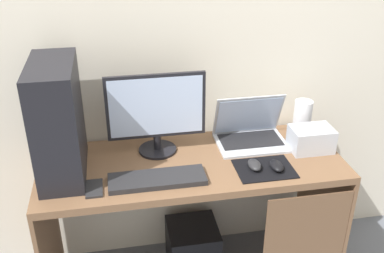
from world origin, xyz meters
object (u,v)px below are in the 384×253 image
object	(u,v)px
keyboard	(157,179)
subwoofer	(193,247)
cell_phone	(94,188)
laptop	(250,133)
pc_tower	(58,121)
mouse_right	(276,166)
monitor	(156,113)
speaker	(302,118)
mouse_left	(254,165)
projector	(311,139)

from	to	relation	value
keyboard	subwoofer	world-z (taller)	keyboard
cell_phone	laptop	bearing A→B (deg)	20.40
pc_tower	cell_phone	xyz separation A→B (m)	(0.13, -0.17, -0.25)
mouse_right	monitor	bearing A→B (deg)	152.65
monitor	laptop	world-z (taller)	monitor
laptop	keyboard	size ratio (longest dim) A/B	0.82
monitor	speaker	world-z (taller)	monitor
monitor	subwoofer	size ratio (longest dim) A/B	1.72
subwoofer	mouse_left	bearing A→B (deg)	-40.33
mouse_right	cell_phone	bearing A→B (deg)	-179.59
mouse_left	mouse_right	bearing A→B (deg)	-14.74
speaker	cell_phone	xyz separation A→B (m)	(-1.05, -0.32, -0.09)
projector	cell_phone	world-z (taller)	projector
monitor	keyboard	world-z (taller)	monitor
speaker	mouse_left	distance (m)	0.45
mouse_right	subwoofer	distance (m)	0.75
pc_tower	cell_phone	world-z (taller)	pc_tower
pc_tower	laptop	size ratio (longest dim) A/B	1.48
pc_tower	mouse_right	bearing A→B (deg)	-9.81
projector	keyboard	bearing A→B (deg)	-169.24
monitor	cell_phone	size ratio (longest dim) A/B	3.54
mouse_right	subwoofer	xyz separation A→B (m)	(-0.34, 0.23, -0.62)
mouse_right	projector	bearing A→B (deg)	33.62
pc_tower	monitor	distance (m)	0.44
pc_tower	speaker	world-z (taller)	pc_tower
projector	subwoofer	size ratio (longest dim) A/B	0.75
monitor	subwoofer	bearing A→B (deg)	-10.04
mouse_left	laptop	bearing A→B (deg)	77.52
monitor	subwoofer	distance (m)	0.83
projector	cell_phone	distance (m)	1.04
cell_phone	subwoofer	world-z (taller)	cell_phone
laptop	mouse_left	world-z (taller)	laptop
monitor	subwoofer	xyz separation A→B (m)	(0.17, -0.03, -0.81)
mouse_left	pc_tower	bearing A→B (deg)	170.76
cell_phone	mouse_right	bearing A→B (deg)	0.41
speaker	mouse_right	bearing A→B (deg)	-128.40
laptop	mouse_right	xyz separation A→B (m)	(0.04, -0.28, -0.03)
projector	keyboard	world-z (taller)	projector
pc_tower	mouse_left	bearing A→B (deg)	-9.24
keyboard	subwoofer	bearing A→B (deg)	48.80
projector	cell_phone	bearing A→B (deg)	-171.40
mouse_left	cell_phone	size ratio (longest dim) A/B	0.74
laptop	pc_tower	bearing A→B (deg)	-172.51
laptop	keyboard	bearing A→B (deg)	-151.22
speaker	cell_phone	bearing A→B (deg)	-163.27
laptop	subwoofer	xyz separation A→B (m)	(-0.30, -0.05, -0.65)
mouse_right	cell_phone	size ratio (longest dim) A/B	0.74
speaker	keyboard	world-z (taller)	speaker
keyboard	cell_phone	world-z (taller)	keyboard
laptop	cell_phone	xyz separation A→B (m)	(-0.77, -0.28, -0.04)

